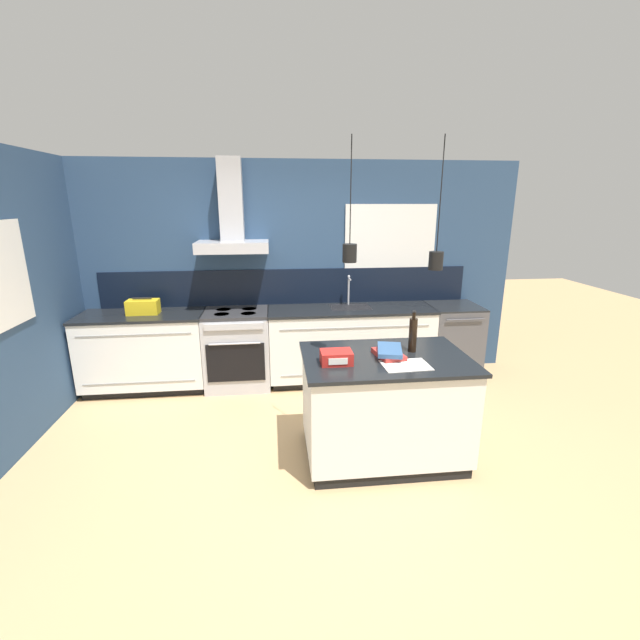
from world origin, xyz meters
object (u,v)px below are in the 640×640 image
at_px(bottle_on_island, 413,334).
at_px(yellow_toolbox, 143,307).
at_px(oven_range, 238,349).
at_px(book_stack, 389,352).
at_px(red_supply_box, 336,357).
at_px(dishwasher, 451,341).

xyz_separation_m(bottle_on_island, yellow_toolbox, (-2.61, 1.54, -0.07)).
bearing_deg(oven_range, bottle_on_island, -44.02).
relative_size(oven_range, book_stack, 2.54).
bearing_deg(bottle_on_island, red_supply_box, -163.38).
height_order(book_stack, yellow_toolbox, yellow_toolbox).
height_order(bottle_on_island, book_stack, bottle_on_island).
height_order(dishwasher, red_supply_box, red_supply_box).
bearing_deg(oven_range, dishwasher, 0.09).
bearing_deg(yellow_toolbox, dishwasher, -0.00).
bearing_deg(book_stack, dishwasher, 52.39).
xyz_separation_m(oven_range, book_stack, (1.36, -1.64, 0.49)).
relative_size(dishwasher, red_supply_box, 3.70).
height_order(oven_range, bottle_on_island, bottle_on_island).
bearing_deg(dishwasher, book_stack, -127.61).
distance_m(oven_range, yellow_toolbox, 1.15).
bearing_deg(dishwasher, yellow_toolbox, 180.00).
bearing_deg(red_supply_box, bottle_on_island, 16.62).
height_order(oven_range, yellow_toolbox, yellow_toolbox).
height_order(bottle_on_island, red_supply_box, bottle_on_island).
relative_size(bottle_on_island, yellow_toolbox, 1.04).
bearing_deg(dishwasher, red_supply_box, -134.60).
height_order(bottle_on_island, yellow_toolbox, bottle_on_island).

